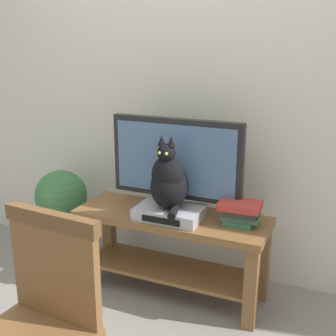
% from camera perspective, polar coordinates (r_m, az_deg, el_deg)
% --- Properties ---
extents(back_wall, '(7.00, 0.12, 2.80)m').
position_cam_1_polar(back_wall, '(2.89, 3.48, 13.48)').
color(back_wall, beige).
rests_on(back_wall, ground).
extents(tv_stand, '(1.18, 0.41, 0.53)m').
position_cam_1_polar(tv_stand, '(2.74, 0.43, -9.13)').
color(tv_stand, brown).
rests_on(tv_stand, ground).
extents(tv, '(0.82, 0.20, 0.57)m').
position_cam_1_polar(tv, '(2.63, 1.05, 0.65)').
color(tv, black).
rests_on(tv, tv_stand).
extents(media_box, '(0.39, 0.25, 0.07)m').
position_cam_1_polar(media_box, '(2.60, 0.17, -5.83)').
color(media_box, '#ADADB2').
rests_on(media_box, tv_stand).
extents(cat, '(0.22, 0.29, 0.44)m').
position_cam_1_polar(cat, '(2.52, 0.08, -1.74)').
color(cat, black).
rests_on(cat, media_box).
extents(wooden_chair, '(0.45, 0.45, 0.94)m').
position_cam_1_polar(wooden_chair, '(1.78, -16.46, -18.31)').
color(wooden_chair, brown).
rests_on(wooden_chair, ground).
extents(book_stack, '(0.24, 0.17, 0.14)m').
position_cam_1_polar(book_stack, '(2.54, 9.29, -5.63)').
color(book_stack, '#38664C').
rests_on(book_stack, tv_stand).
extents(potted_plant, '(0.36, 0.36, 0.67)m').
position_cam_1_polar(potted_plant, '(3.19, -13.55, -4.62)').
color(potted_plant, '#47474C').
rests_on(potted_plant, ground).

